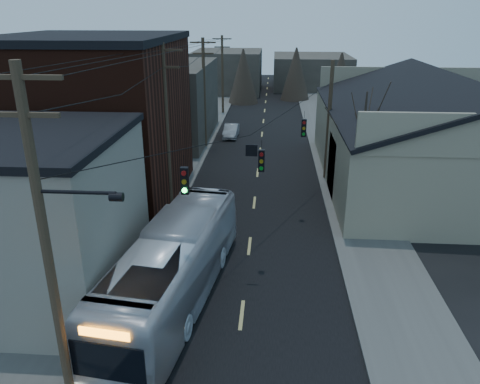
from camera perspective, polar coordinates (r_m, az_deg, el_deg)
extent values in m
cube|color=black|center=(39.63, 2.38, 4.23)|extent=(9.00, 110.00, 0.02)
cube|color=#474744|center=(40.32, -6.92, 4.46)|extent=(4.00, 110.00, 0.12)
cube|color=#474744|center=(39.97, 11.75, 4.02)|extent=(4.00, 110.00, 0.12)
cube|color=gray|center=(21.25, -24.60, -3.14)|extent=(8.00, 8.00, 7.00)
cube|color=black|center=(30.72, -17.30, 7.91)|extent=(10.00, 12.00, 10.00)
cube|color=#36312B|center=(45.86, -9.46, 10.79)|extent=(9.00, 14.00, 7.00)
cube|color=gray|center=(36.15, 23.31, 4.93)|extent=(16.00, 20.00, 5.00)
cube|color=black|center=(34.24, 17.79, 11.37)|extent=(8.16, 20.60, 2.86)
cube|color=#36312B|center=(73.74, -1.48, 14.52)|extent=(10.00, 12.00, 6.00)
cube|color=#36312B|center=(78.64, 8.66, 14.34)|extent=(12.00, 14.00, 5.00)
cone|color=black|center=(29.51, 14.59, 4.85)|extent=(0.40, 0.40, 7.20)
cylinder|color=#382B1E|center=(13.98, -22.37, -7.39)|extent=(0.28, 0.28, 10.50)
cube|color=#382B1E|center=(12.56, -25.49, 12.53)|extent=(2.20, 0.12, 0.12)
cylinder|color=#382B1E|center=(27.39, -8.90, 7.08)|extent=(0.28, 0.28, 10.00)
cube|color=#382B1E|center=(26.67, -9.47, 16.71)|extent=(2.20, 0.12, 0.12)
cylinder|color=#382B1E|center=(41.90, -4.38, 11.78)|extent=(0.28, 0.28, 9.50)
cube|color=#382B1E|center=(41.42, -4.56, 17.72)|extent=(2.20, 0.12, 0.12)
cylinder|color=#382B1E|center=(56.66, -2.15, 14.02)|extent=(0.28, 0.28, 9.00)
cube|color=#382B1E|center=(56.30, -2.21, 18.16)|extent=(2.20, 0.12, 0.12)
cylinder|color=#382B1E|center=(33.93, 10.77, 8.38)|extent=(0.28, 0.28, 8.50)
cube|color=black|center=(16.67, -6.76, 1.37)|extent=(0.28, 0.20, 1.00)
cube|color=black|center=(20.85, 2.63, 3.84)|extent=(0.28, 0.20, 1.00)
cube|color=black|center=(26.66, 7.78, 7.75)|extent=(0.28, 0.20, 1.00)
imported|color=#B6BAC3|center=(19.84, -8.15, -8.99)|extent=(4.35, 12.15, 3.31)
imported|color=#94969B|center=(46.12, -1.09, 7.46)|extent=(1.42, 3.78, 1.23)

